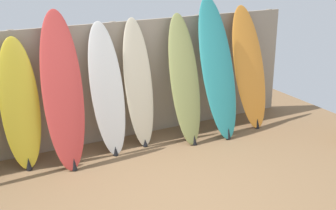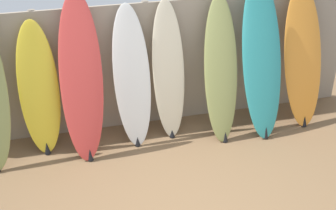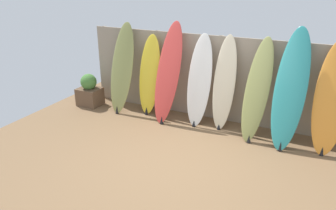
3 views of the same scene
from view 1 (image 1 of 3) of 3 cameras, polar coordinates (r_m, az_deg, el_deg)
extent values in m
plane|color=brown|center=(5.75, 1.56, -10.84)|extent=(7.68, 7.68, 0.00)
cube|color=gray|center=(7.08, -6.37, 2.80)|extent=(6.08, 0.04, 1.80)
cylinder|color=gray|center=(6.75, -17.91, 1.16)|extent=(0.10, 0.10, 1.80)
cylinder|color=gray|center=(7.11, -6.49, 2.88)|extent=(0.10, 0.10, 1.80)
cylinder|color=gray|center=(7.73, 3.49, 4.29)|extent=(0.10, 0.10, 1.80)
cylinder|color=gray|center=(8.55, 11.81, 5.36)|extent=(0.10, 0.10, 1.80)
ellipsoid|color=yellow|center=(6.42, -17.61, 0.09)|extent=(0.52, 0.45, 1.76)
cone|color=black|center=(6.54, -16.61, -6.89)|extent=(0.08, 0.08, 0.17)
ellipsoid|color=#D13D38|center=(6.33, -12.74, 1.78)|extent=(0.62, 0.80, 2.08)
cone|color=black|center=(6.39, -11.35, -7.08)|extent=(0.08, 0.08, 0.17)
ellipsoid|color=white|center=(6.64, -7.45, 1.95)|extent=(0.51, 0.57, 1.86)
cone|color=black|center=(6.74, -6.41, -5.56)|extent=(0.08, 0.08, 0.13)
ellipsoid|color=beige|center=(6.86, -3.63, 2.70)|extent=(0.44, 0.47, 1.88)
cone|color=black|center=(6.99, -2.80, -4.60)|extent=(0.08, 0.08, 0.10)
ellipsoid|color=olive|center=(7.01, 2.01, 3.21)|extent=(0.54, 0.81, 1.90)
cone|color=black|center=(7.04, 3.24, -4.25)|extent=(0.08, 0.08, 0.15)
ellipsoid|color=teal|center=(7.26, 6.05, 4.56)|extent=(0.59, 0.88, 2.12)
cone|color=black|center=(7.28, 7.38, -3.46)|extent=(0.08, 0.08, 0.17)
ellipsoid|color=orange|center=(7.74, 9.85, 4.60)|extent=(0.58, 0.72, 1.94)
cone|color=black|center=(7.78, 10.83, -2.21)|extent=(0.08, 0.08, 0.16)
camera|label=2|loc=(1.56, 49.35, 42.74)|focal=50.00mm
camera|label=3|loc=(4.38, 64.25, 9.75)|focal=35.00mm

